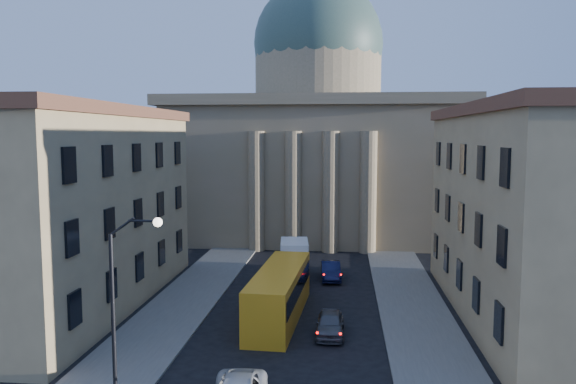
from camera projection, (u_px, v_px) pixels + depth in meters
name	position (u px, v px, depth m)	size (l,w,h in m)	color
sidewalk_left	(162.00, 325.00, 37.10)	(5.00, 60.00, 0.15)	#5C5954
sidewalk_right	(423.00, 334.00, 35.44)	(5.00, 60.00, 0.15)	#5C5954
church	(317.00, 140.00, 72.15)	(68.02, 28.76, 36.60)	olive
building_left	(65.00, 206.00, 41.14)	(11.60, 26.60, 14.70)	tan
building_right	(546.00, 212.00, 37.82)	(11.60, 26.60, 14.70)	tan
street_lamp	(123.00, 291.00, 26.52)	(2.62, 0.44, 8.83)	black
car_right_far	(330.00, 324.00, 35.45)	(1.75, 4.35, 1.48)	#4B4C50
car_right_distant	(331.00, 271.00, 49.09)	(1.63, 4.69, 1.54)	black
city_bus	(280.00, 292.00, 38.65)	(3.44, 12.23, 3.41)	orange
box_truck	(294.00, 262.00, 48.83)	(2.89, 6.17, 3.29)	silver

